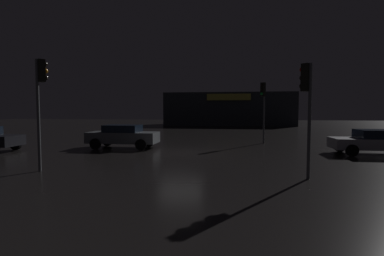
# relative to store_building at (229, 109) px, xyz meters

# --- Properties ---
(ground_plane) EXTENTS (120.00, 120.00, 0.00)m
(ground_plane) POSITION_rel_store_building_xyz_m (-2.17, -33.63, -2.68)
(ground_plane) COLOR black
(store_building) EXTENTS (20.94, 9.17, 5.36)m
(store_building) POSITION_rel_store_building_xyz_m (0.00, 0.00, 0.00)
(store_building) COLOR #33383D
(store_building) RESTS_ON ground
(traffic_signal_main) EXTENTS (0.41, 0.43, 4.52)m
(traffic_signal_main) POSITION_rel_store_building_xyz_m (-6.82, -39.37, 0.67)
(traffic_signal_main) COLOR #595B60
(traffic_signal_main) RESTS_ON ground
(traffic_signal_opposite) EXTENTS (0.42, 0.43, 4.54)m
(traffic_signal_opposite) POSITION_rel_store_building_xyz_m (3.02, -27.87, 0.67)
(traffic_signal_opposite) COLOR #595B60
(traffic_signal_opposite) RESTS_ON ground
(traffic_signal_cross_left) EXTENTS (0.42, 0.42, 4.14)m
(traffic_signal_cross_left) POSITION_rel_store_building_xyz_m (3.46, -39.21, 0.43)
(traffic_signal_cross_left) COLOR #595B60
(traffic_signal_cross_left) RESTS_ON ground
(car_near) EXTENTS (4.44, 2.05, 1.40)m
(car_near) POSITION_rel_store_building_xyz_m (8.63, -32.66, -1.97)
(car_near) COLOR #B7B7BF
(car_near) RESTS_ON ground
(car_far) EXTENTS (4.56, 2.03, 1.52)m
(car_far) POSITION_rel_store_building_xyz_m (-6.35, -31.92, -1.88)
(car_far) COLOR slate
(car_far) RESTS_ON ground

